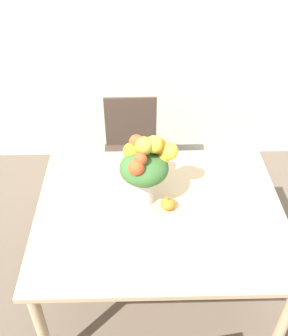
% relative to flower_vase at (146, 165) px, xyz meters
% --- Properties ---
extents(ground_plane, '(12.00, 12.00, 0.00)m').
position_rel_flower_vase_xyz_m(ground_plane, '(0.08, -0.09, -0.99)').
color(ground_plane, brown).
extents(wall_back, '(8.00, 0.06, 2.70)m').
position_rel_flower_vase_xyz_m(wall_back, '(0.08, 1.45, 0.36)').
color(wall_back, silver).
rests_on(wall_back, ground_plane).
extents(dining_table, '(1.38, 1.09, 0.75)m').
position_rel_flower_vase_xyz_m(dining_table, '(0.08, -0.09, -0.33)').
color(dining_table, '#D1B284').
rests_on(dining_table, ground_plane).
extents(flower_vase, '(0.32, 0.28, 0.43)m').
position_rel_flower_vase_xyz_m(flower_vase, '(0.00, 0.00, 0.00)').
color(flower_vase, silver).
rests_on(flower_vase, dining_table).
extents(pumpkin, '(0.08, 0.08, 0.08)m').
position_rel_flower_vase_xyz_m(pumpkin, '(0.12, -0.08, -0.21)').
color(pumpkin, orange).
rests_on(pumpkin, dining_table).
extents(dining_chair_near_window, '(0.42, 0.42, 0.88)m').
position_rel_flower_vase_xyz_m(dining_chair_near_window, '(-0.09, 0.81, -0.53)').
color(dining_chair_near_window, '#47382D').
rests_on(dining_chair_near_window, ground_plane).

